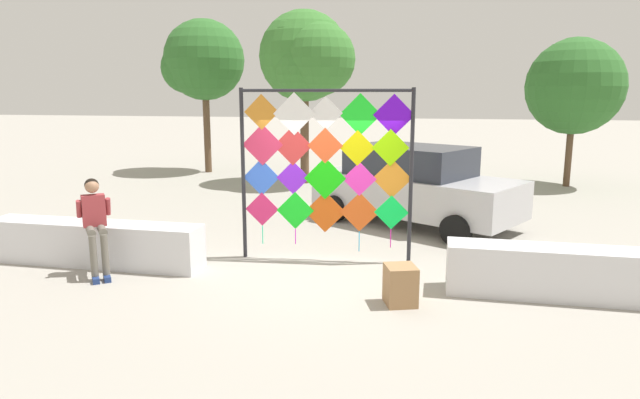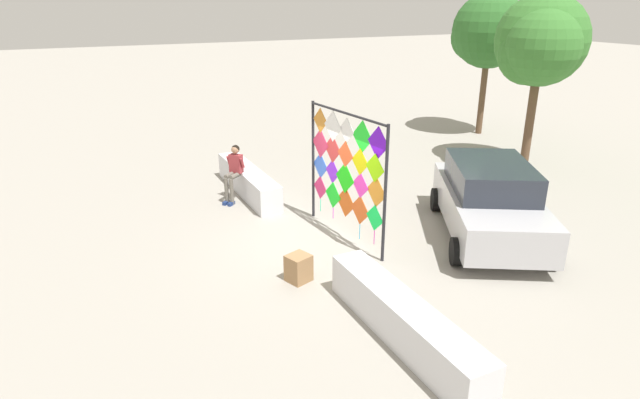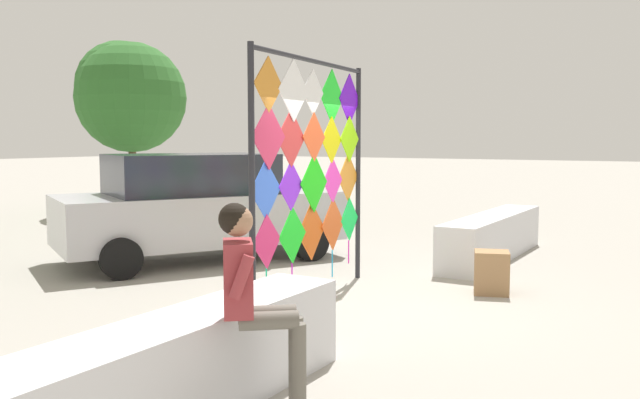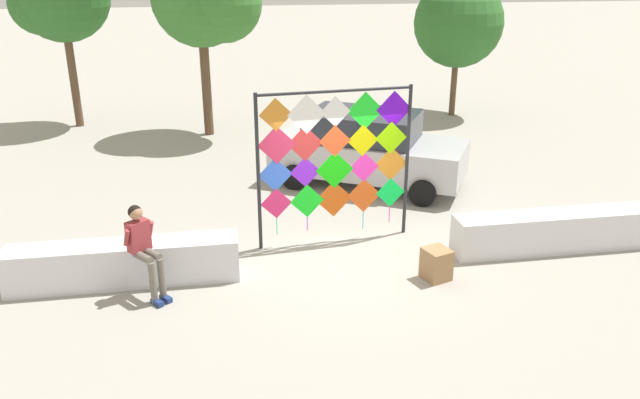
{
  "view_description": "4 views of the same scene",
  "coord_description": "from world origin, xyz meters",
  "px_view_note": "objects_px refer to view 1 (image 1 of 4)",
  "views": [
    {
      "loc": [
        1.82,
        -8.67,
        2.94
      ],
      "look_at": [
        -0.19,
        0.68,
        1.1
      ],
      "focal_mm": 30.69,
      "sensor_mm": 36.0,
      "label": 1
    },
    {
      "loc": [
        10.06,
        -4.98,
        5.4
      ],
      "look_at": [
        -0.58,
        0.23,
        0.85
      ],
      "focal_mm": 29.49,
      "sensor_mm": 36.0,
      "label": 2
    },
    {
      "loc": [
        -7.33,
        -3.77,
        2.04
      ],
      "look_at": [
        -0.33,
        0.4,
        1.31
      ],
      "focal_mm": 37.92,
      "sensor_mm": 36.0,
      "label": 3
    },
    {
      "loc": [
        -2.27,
        -10.55,
        5.38
      ],
      "look_at": [
        -0.38,
        0.57,
        0.92
      ],
      "focal_mm": 35.24,
      "sensor_mm": 36.0,
      "label": 4
    }
  ],
  "objects_px": {
    "tree_palm_like": "(307,57)",
    "seated_vendor": "(95,219)",
    "tree_far_right": "(198,59)",
    "kite_display_rack": "(326,160)",
    "parked_car": "(414,185)",
    "cardboard_box_large": "(400,285)",
    "tree_broadleaf": "(575,83)"
  },
  "relations": [
    {
      "from": "parked_car",
      "to": "cardboard_box_large",
      "type": "relative_size",
      "value": 8.8
    },
    {
      "from": "parked_car",
      "to": "tree_far_right",
      "type": "bearing_deg",
      "value": 139.83
    },
    {
      "from": "parked_car",
      "to": "cardboard_box_large",
      "type": "height_order",
      "value": "parked_car"
    },
    {
      "from": "cardboard_box_large",
      "to": "tree_far_right",
      "type": "distance_m",
      "value": 15.17
    },
    {
      "from": "parked_car",
      "to": "cardboard_box_large",
      "type": "distance_m",
      "value": 5.05
    },
    {
      "from": "tree_far_right",
      "to": "kite_display_rack",
      "type": "bearing_deg",
      "value": -55.82
    },
    {
      "from": "seated_vendor",
      "to": "parked_car",
      "type": "bearing_deg",
      "value": 44.38
    },
    {
      "from": "kite_display_rack",
      "to": "cardboard_box_large",
      "type": "xyz_separation_m",
      "value": [
        1.46,
        -1.87,
        -1.52
      ]
    },
    {
      "from": "tree_broadleaf",
      "to": "tree_palm_like",
      "type": "bearing_deg",
      "value": -169.58
    },
    {
      "from": "tree_far_right",
      "to": "tree_broadleaf",
      "type": "relative_size",
      "value": 1.2
    },
    {
      "from": "cardboard_box_large",
      "to": "parked_car",
      "type": "bearing_deg",
      "value": 90.57
    },
    {
      "from": "kite_display_rack",
      "to": "tree_broadleaf",
      "type": "relative_size",
      "value": 0.65
    },
    {
      "from": "tree_palm_like",
      "to": "parked_car",
      "type": "bearing_deg",
      "value": -53.43
    },
    {
      "from": "parked_car",
      "to": "tree_broadleaf",
      "type": "bearing_deg",
      "value": 54.42
    },
    {
      "from": "kite_display_rack",
      "to": "tree_palm_like",
      "type": "bearing_deg",
      "value": 105.67
    },
    {
      "from": "tree_palm_like",
      "to": "seated_vendor",
      "type": "bearing_deg",
      "value": -97.02
    },
    {
      "from": "cardboard_box_large",
      "to": "tree_far_right",
      "type": "bearing_deg",
      "value": 124.82
    },
    {
      "from": "kite_display_rack",
      "to": "parked_car",
      "type": "relative_size",
      "value": 0.61
    },
    {
      "from": "parked_car",
      "to": "tree_broadleaf",
      "type": "height_order",
      "value": "tree_broadleaf"
    },
    {
      "from": "tree_far_right",
      "to": "tree_palm_like",
      "type": "distance_m",
      "value": 5.06
    },
    {
      "from": "tree_palm_like",
      "to": "kite_display_rack",
      "type": "bearing_deg",
      "value": -74.33
    },
    {
      "from": "tree_far_right",
      "to": "cardboard_box_large",
      "type": "bearing_deg",
      "value": -55.18
    },
    {
      "from": "kite_display_rack",
      "to": "cardboard_box_large",
      "type": "bearing_deg",
      "value": -51.91
    },
    {
      "from": "seated_vendor",
      "to": "tree_palm_like",
      "type": "xyz_separation_m",
      "value": [
        1.2,
        9.76,
        3.14
      ]
    },
    {
      "from": "parked_car",
      "to": "tree_palm_like",
      "type": "bearing_deg",
      "value": 126.57
    },
    {
      "from": "kite_display_rack",
      "to": "cardboard_box_large",
      "type": "distance_m",
      "value": 2.82
    },
    {
      "from": "cardboard_box_large",
      "to": "tree_far_right",
      "type": "xyz_separation_m",
      "value": [
        -8.37,
        12.03,
        3.93
      ]
    },
    {
      "from": "cardboard_box_large",
      "to": "tree_broadleaf",
      "type": "relative_size",
      "value": 0.12
    },
    {
      "from": "kite_display_rack",
      "to": "tree_far_right",
      "type": "bearing_deg",
      "value": 124.18
    },
    {
      "from": "kite_display_rack",
      "to": "tree_palm_like",
      "type": "height_order",
      "value": "tree_palm_like"
    },
    {
      "from": "seated_vendor",
      "to": "tree_far_right",
      "type": "bearing_deg",
      "value": 106.17
    },
    {
      "from": "seated_vendor",
      "to": "tree_far_right",
      "type": "height_order",
      "value": "tree_far_right"
    }
  ]
}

